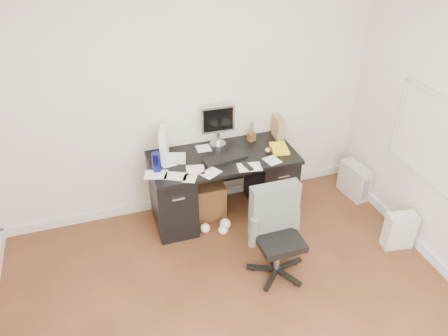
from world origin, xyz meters
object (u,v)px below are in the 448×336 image
Objects in this scene: desk at (223,184)px; keyboard at (225,158)px; office_chair at (279,236)px; pc_tower at (355,180)px; wicker_basket at (204,197)px; lcd_monitor at (218,125)px.

desk is 0.37m from keyboard.
office_chair is 1.63m from pc_tower.
wicker_basket is (-1.75, 0.23, 0.00)m from pc_tower.
lcd_monitor is at bearing 98.24° from office_chair.
wicker_basket is at bearing 151.97° from desk.
lcd_monitor reaches higher than keyboard.
pc_tower is 0.98× the size of wicker_basket.
keyboard is 0.99m from office_chair.
office_chair reaches higher than desk.
desk is at bearing 81.42° from keyboard.
lcd_monitor reaches higher than desk.
wicker_basket is (-0.39, 1.09, -0.25)m from office_chair.
desk is at bearing -93.14° from lcd_monitor.
pc_tower is (1.54, -0.37, -0.78)m from lcd_monitor.
wicker_basket is at bearing -143.61° from lcd_monitor.
pc_tower is at bearing -9.17° from keyboard.
desk is at bearing -28.03° from wicker_basket.
lcd_monitor reaches higher than pc_tower.
lcd_monitor is 0.50× the size of office_chair.
lcd_monitor is 0.82m from wicker_basket.
keyboard is (-0.02, -0.31, -0.21)m from lcd_monitor.
pc_tower is (1.57, -0.06, -0.57)m from keyboard.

